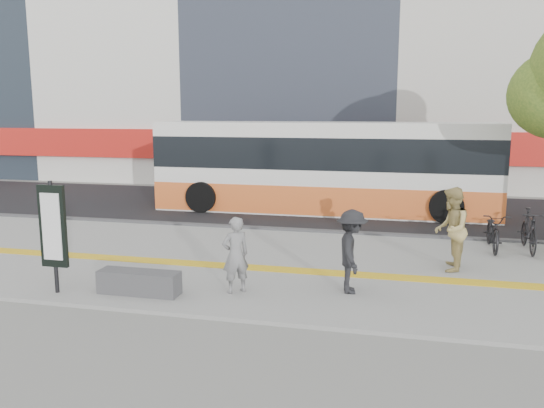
% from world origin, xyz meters
% --- Properties ---
extents(ground, '(120.00, 120.00, 0.00)m').
position_xyz_m(ground, '(0.00, 0.00, 0.00)').
color(ground, slate).
rests_on(ground, ground).
extents(sidewalk, '(40.00, 7.00, 0.08)m').
position_xyz_m(sidewalk, '(0.00, 1.50, 0.04)').
color(sidewalk, slate).
rests_on(sidewalk, ground).
extents(tactile_strip, '(40.00, 0.45, 0.01)m').
position_xyz_m(tactile_strip, '(0.00, 1.00, 0.09)').
color(tactile_strip, gold).
rests_on(tactile_strip, sidewalk).
extents(street, '(40.00, 8.00, 0.06)m').
position_xyz_m(street, '(0.00, 9.00, 0.03)').
color(street, black).
rests_on(street, ground).
extents(curb, '(40.00, 0.25, 0.14)m').
position_xyz_m(curb, '(0.00, 5.00, 0.07)').
color(curb, '#3A3B3D').
rests_on(curb, ground).
extents(bench, '(1.60, 0.45, 0.45)m').
position_xyz_m(bench, '(-2.60, -1.20, 0.30)').
color(bench, '#3A3B3D').
rests_on(bench, sidewalk).
extents(signboard, '(0.55, 0.10, 2.20)m').
position_xyz_m(signboard, '(-4.20, -1.51, 1.37)').
color(signboard, black).
rests_on(signboard, sidewalk).
extents(bus, '(11.75, 2.79, 3.13)m').
position_xyz_m(bus, '(-0.39, 8.50, 1.53)').
color(bus, white).
rests_on(bus, street).
extents(seated_woman, '(0.65, 0.63, 1.50)m').
position_xyz_m(seated_woman, '(-0.80, -0.70, 0.83)').
color(seated_woman, black).
rests_on(seated_woman, sidewalk).
extents(pedestrian_tan, '(0.83, 1.00, 1.86)m').
position_xyz_m(pedestrian_tan, '(3.38, 1.83, 1.01)').
color(pedestrian_tan, tan).
rests_on(pedestrian_tan, sidewalk).
extents(pedestrian_dark, '(0.77, 1.14, 1.64)m').
position_xyz_m(pedestrian_dark, '(1.38, -0.16, 0.90)').
color(pedestrian_dark, black).
rests_on(pedestrian_dark, sidewalk).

